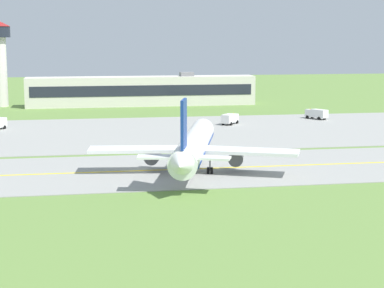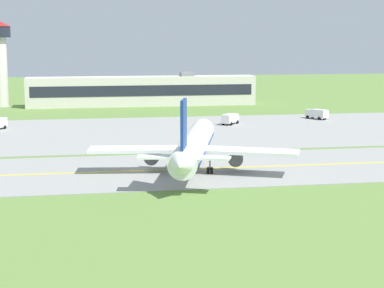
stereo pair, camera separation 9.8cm
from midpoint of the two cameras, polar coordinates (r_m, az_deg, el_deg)
ground_plane at (r=103.75m, az=-4.27°, el=-2.35°), size 500.00×500.00×0.00m
taxiway_strip at (r=103.74m, az=-4.27°, el=-2.33°), size 240.00×28.00×0.10m
apron_pad at (r=146.00m, az=-1.97°, el=1.08°), size 140.00×52.00×0.10m
taxiway_centreline at (r=103.72m, az=-4.27°, el=-2.30°), size 220.00×0.60×0.01m
airplane_lead at (r=102.19m, az=0.19°, el=-0.15°), size 31.98×39.05×12.70m
service_truck_fuel at (r=157.70m, az=3.32°, el=2.22°), size 5.23×6.03×2.60m
service_truck_catering at (r=170.49m, az=10.73°, el=2.60°), size 4.77×6.22×2.60m
terminal_building at (r=201.56m, az=-4.28°, el=4.58°), size 68.90×8.11×10.02m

